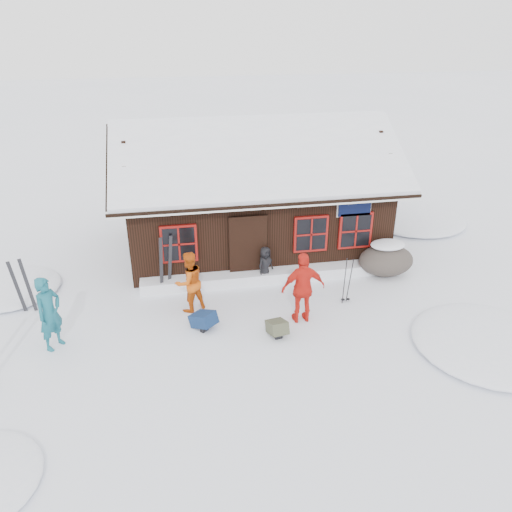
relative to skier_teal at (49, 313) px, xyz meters
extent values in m
plane|color=white|center=(4.25, 0.07, -0.93)|extent=(120.00, 120.00, 0.00)
cube|color=black|center=(5.75, 5.07, 0.32)|extent=(8.00, 5.00, 2.50)
cube|color=black|center=(5.75, 3.60, 2.42)|extent=(8.90, 3.14, 1.88)
cube|color=black|center=(5.75, 6.55, 2.42)|extent=(8.90, 3.14, 1.88)
cube|color=white|center=(5.75, 3.60, 2.56)|extent=(8.72, 3.07, 1.86)
cube|color=white|center=(5.75, 6.55, 2.56)|extent=(8.72, 3.07, 1.86)
cube|color=white|center=(5.75, 5.07, 3.29)|extent=(8.81, 0.22, 0.14)
cube|color=silver|center=(5.75, 2.12, 1.55)|extent=(8.90, 0.10, 0.20)
cube|color=black|center=(5.15, 2.52, 0.07)|extent=(1.00, 0.10, 2.00)
cube|color=black|center=(8.35, 2.49, 1.22)|extent=(1.00, 0.06, 0.60)
cube|color=maroon|center=(3.15, 2.51, 0.42)|extent=(1.04, 0.10, 1.14)
cube|color=black|center=(3.15, 2.47, 0.42)|extent=(0.90, 0.04, 1.00)
cube|color=maroon|center=(7.05, 2.51, 0.42)|extent=(1.04, 0.10, 1.14)
cube|color=black|center=(7.05, 2.47, 0.42)|extent=(0.90, 0.04, 1.00)
cube|color=maroon|center=(8.45, 2.51, 0.42)|extent=(1.04, 0.10, 1.14)
cube|color=black|center=(8.45, 2.47, 0.42)|extent=(0.90, 0.04, 1.00)
cube|color=white|center=(5.75, 2.32, -0.76)|extent=(7.60, 0.60, 0.35)
ellipsoid|color=white|center=(-1.75, 3.07, -0.93)|extent=(2.80, 2.80, 0.34)
ellipsoid|color=white|center=(10.25, -1.93, -0.93)|extent=(3.60, 3.60, 0.43)
ellipsoid|color=white|center=(12.25, 6.07, -0.93)|extent=(4.00, 4.00, 0.48)
imported|color=#165A68|center=(0.00, 0.00, 0.00)|extent=(0.76, 0.81, 1.86)
imported|color=#C74F0E|center=(3.32, 1.10, -0.08)|extent=(1.03, 0.95, 1.70)
imported|color=red|center=(6.14, 0.02, 0.04)|extent=(1.15, 0.50, 1.93)
imported|color=black|center=(5.61, 2.27, -0.36)|extent=(0.66, 0.62, 1.14)
ellipsoid|color=#4E453E|center=(9.35, 2.09, -0.47)|extent=(1.69, 1.27, 0.93)
ellipsoid|color=white|center=(9.35, 2.09, -0.06)|extent=(1.06, 0.77, 0.24)
cube|color=black|center=(-1.16, 1.79, -0.18)|extent=(0.23, 0.14, 1.60)
cube|color=black|center=(-0.89, 1.83, -0.18)|extent=(0.26, 0.09, 1.60)
cube|color=black|center=(2.60, 2.20, -0.11)|extent=(0.19, 0.21, 1.74)
cube|color=black|center=(2.85, 2.34, -0.11)|extent=(0.26, 0.08, 1.74)
cylinder|color=black|center=(7.51, 0.71, -0.28)|extent=(0.10, 0.12, 1.38)
cylinder|color=black|center=(7.66, 0.71, -0.28)|extent=(0.10, 0.12, 1.38)
cube|color=#12274D|center=(3.59, 0.15, -0.77)|extent=(0.75, 0.76, 0.33)
cube|color=#444632|center=(5.36, -0.51, -0.78)|extent=(0.52, 0.63, 0.31)
camera|label=1|loc=(2.94, -10.63, 6.26)|focal=35.00mm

